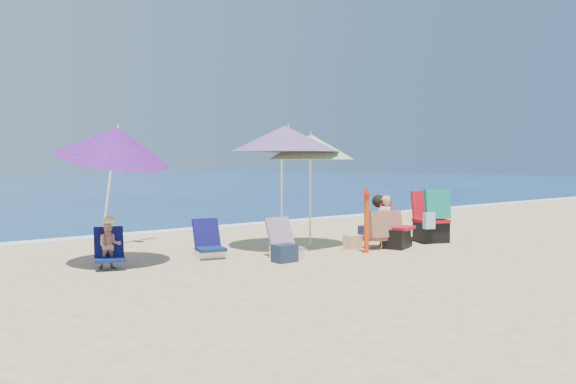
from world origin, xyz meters
TOP-DOWN VIEW (x-y plane):
  - ground at (0.00, 0.00)m, footprint 120.00×120.00m
  - foam at (0.00, 5.10)m, footprint 120.00×0.50m
  - umbrella_turquoise at (-0.10, 1.35)m, footprint 2.47×2.47m
  - umbrella_striped at (0.44, 1.23)m, footprint 2.07×2.07m
  - umbrella_blue at (-3.30, 1.53)m, footprint 2.01×2.07m
  - furled_umbrella at (0.75, 0.05)m, footprint 0.14×0.13m
  - chair_navy at (-1.70, 1.43)m, footprint 0.61×0.73m
  - chair_rainbow at (-0.68, 0.58)m, footprint 0.59×0.65m
  - camp_chair_left at (1.63, 0.14)m, footprint 0.73×0.68m
  - camp_chair_right at (2.81, 0.20)m, footprint 0.85×0.80m
  - person_center at (1.40, 0.22)m, footprint 0.74×0.63m
  - person_left at (-3.45, 1.45)m, footprint 0.59×0.67m
  - bag_navy_a at (-0.97, 0.25)m, footprint 0.38×0.27m
  - bag_tan at (0.91, 0.56)m, footprint 0.31×0.22m
  - bag_navy_b at (2.07, 1.25)m, footprint 0.47×0.40m
  - bag_black_b at (2.03, 0.22)m, footprint 0.24×0.17m
  - orange_item at (3.00, 0.20)m, footprint 0.23×0.14m

SIDE VIEW (x-z plane):
  - ground at x=0.00m, z-range 0.00..0.00m
  - orange_item at x=3.00m, z-range 0.00..0.03m
  - foam at x=0.00m, z-range 0.00..0.04m
  - bag_black_b at x=2.03m, z-range 0.00..0.18m
  - bag_tan at x=0.91m, z-range 0.00..0.26m
  - bag_navy_a at x=-0.97m, z-range 0.00..0.29m
  - bag_navy_b at x=2.07m, z-range 0.00..0.30m
  - chair_navy at x=-1.70m, z-range -0.15..0.50m
  - chair_rainbow at x=-0.68m, z-range -0.16..0.52m
  - camp_chair_left at x=1.63m, z-range -0.18..0.72m
  - person_left at x=-3.45m, z-range -0.04..0.77m
  - camp_chair_right at x=2.81m, z-range -0.15..0.95m
  - person_center at x=1.40m, z-range -0.02..1.01m
  - furled_umbrella at x=0.75m, z-range 0.06..1.27m
  - umbrella_blue at x=-3.30m, z-range 0.75..3.10m
  - umbrella_striped at x=0.44m, z-range 0.83..3.03m
  - umbrella_turquoise at x=-0.10m, z-range 0.90..3.26m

